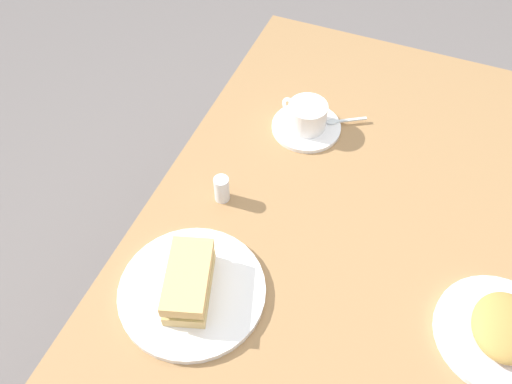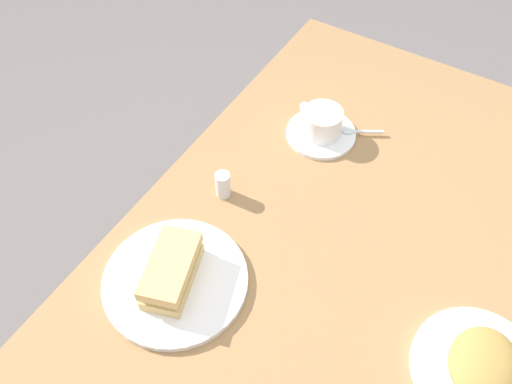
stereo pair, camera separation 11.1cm
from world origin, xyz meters
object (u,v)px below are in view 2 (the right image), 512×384
Objects in this scene: coffee_cup at (322,121)px; coffee_saucer at (321,134)px; salt_shaker at (222,185)px; sandwich_plate at (175,280)px; sandwich_front at (171,271)px; side_plate at (478,371)px; dining_table at (350,290)px; spoon at (356,131)px.

coffee_saucer is at bearing -108.16° from coffee_cup.
salt_shaker is at bearing 159.97° from coffee_saucer.
sandwich_plate is at bearing 173.59° from coffee_cup.
sandwich_front is 0.73× the size of side_plate.
coffee_saucer is 1.40× the size of coffee_cup.
dining_table is 0.37m from coffee_saucer.
sandwich_front reaches higher than coffee_cup.
sandwich_plate reaches higher than dining_table.
side_plate is at bearing -126.96° from coffee_saucer.
coffee_cup is 1.29× the size of spoon.
dining_table is at bearing -50.56° from sandwich_front.
side_plate is (-0.10, -0.26, 0.13)m from dining_table.
coffee_cup is at bearing 71.84° from coffee_saucer.
coffee_saucer is (0.49, -0.06, -0.04)m from sandwich_front.
spoon is at bearing 25.92° from dining_table.
coffee_cup reaches higher than sandwich_plate.
coffee_cup reaches higher than spoon.
dining_table is 0.35m from salt_shaker.
side_plate is 0.59m from salt_shaker.
sandwich_plate is at bearing 129.39° from dining_table.
sandwich_front is 0.50m from coffee_cup.
coffee_cup reaches higher than coffee_saucer.
dining_table is 0.40m from sandwich_front.
sandwich_front reaches higher than spoon.
dining_table is at bearing -89.64° from salt_shaker.
coffee_saucer is (0.26, 0.22, 0.13)m from dining_table.
dining_table is at bearing -140.59° from coffee_saucer.
sandwich_front is 0.55m from spoon.
sandwich_front is at bearing 129.44° from dining_table.
sandwich_front is 1.83× the size of spoon.
salt_shaker reaches higher than dining_table.
side_plate reaches higher than dining_table.
sandwich_front reaches higher than sandwich_plate.
dining_table is at bearing 69.72° from side_plate.
sandwich_plate is 0.23m from salt_shaker.
sandwich_front is 0.56m from side_plate.
dining_table is at bearing -140.44° from coffee_cup.
spoon is (0.53, -0.13, -0.03)m from sandwich_front.
coffee_cup is 1.89× the size of salt_shaker.
coffee_saucer is at bearing 121.25° from spoon.
dining_table is 8.09× the size of sandwich_front.
dining_table is 0.38m from coffee_cup.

